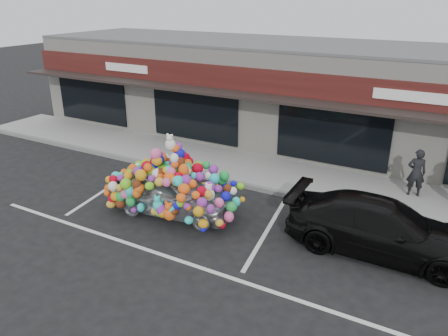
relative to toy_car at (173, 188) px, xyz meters
The scene contains 10 objects.
ground 0.87m from the toy_car, 53.85° to the left, with size 90.00×90.00×0.00m, color black.
shop_building 8.76m from the toy_car, 88.97° to the left, with size 24.00×7.20×4.31m.
sidewalk 4.28m from the toy_car, 87.90° to the left, with size 26.00×3.00×0.15m, color gray.
kerb 2.82m from the toy_car, 86.73° to the left, with size 26.00×0.18×0.16m, color slate.
parking_stripe_left 3.18m from the toy_car, behind, with size 0.12×4.40×0.01m, color silver.
parking_stripe_mid 3.09m from the toy_car, ahead, with size 0.12×4.40×0.01m, color silver.
lane_line 3.11m from the toy_car, 44.10° to the right, with size 14.00×0.12×0.01m, color silver.
toy_car is the anchor object (origin of this frame).
black_sedan 5.98m from the toy_car, ahead, with size 4.84×1.97×1.40m, color black.
pedestrian_a 7.75m from the toy_car, 36.06° to the left, with size 0.57×0.38×1.58m, color black.
Camera 1 is at (7.01, -9.90, 6.25)m, focal length 35.00 mm.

